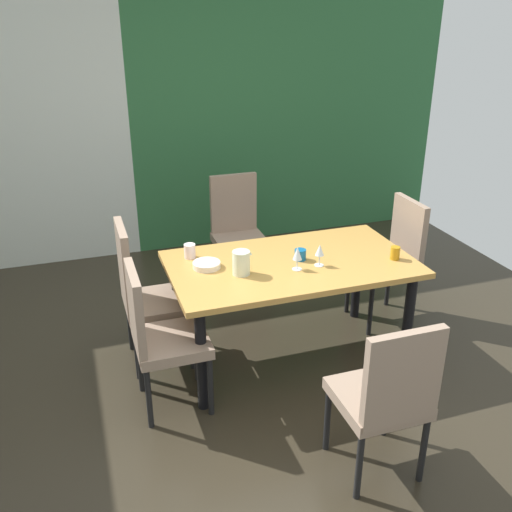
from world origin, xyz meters
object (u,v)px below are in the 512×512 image
(chair_right_far, at_px, (393,256))
(wine_glass_right, at_px, (320,251))
(wine_glass_front, at_px, (297,254))
(cup_near_shelf, at_px, (300,255))
(chair_left_near, at_px, (158,333))
(pitcher_corner, at_px, (241,263))
(chair_head_near, at_px, (387,394))
(cup_north, at_px, (190,251))
(dining_table, at_px, (291,273))
(chair_left_far, at_px, (144,291))
(cup_south, at_px, (395,253))
(chair_head_far, at_px, (237,228))
(serving_bowl_center, at_px, (207,265))

(chair_right_far, height_order, wine_glass_right, chair_right_far)
(wine_glass_front, relative_size, cup_near_shelf, 2.02)
(chair_left_near, height_order, chair_right_far, chair_right_far)
(chair_right_far, relative_size, wine_glass_right, 6.60)
(wine_glass_front, xyz_separation_m, pitcher_corner, (-0.37, 0.05, -0.03))
(chair_head_near, bearing_deg, cup_north, 114.17)
(dining_table, bearing_deg, chair_left_far, 165.01)
(chair_head_near, relative_size, cup_near_shelf, 12.30)
(dining_table, bearing_deg, wine_glass_front, -94.14)
(dining_table, relative_size, pitcher_corner, 10.32)
(wine_glass_right, distance_m, cup_south, 0.55)
(cup_south, distance_m, cup_north, 1.41)
(cup_near_shelf, bearing_deg, pitcher_corner, -169.15)
(dining_table, height_order, cup_near_shelf, cup_near_shelf)
(chair_head_far, distance_m, wine_glass_right, 1.40)
(dining_table, relative_size, chair_left_near, 1.72)
(chair_left_far, bearing_deg, serving_bowl_center, 67.09)
(cup_south, bearing_deg, chair_head_far, 116.24)
(chair_head_near, height_order, serving_bowl_center, chair_head_near)
(chair_head_near, height_order, wine_glass_right, chair_head_near)
(chair_right_far, xyz_separation_m, wine_glass_right, (-0.82, -0.38, 0.32))
(cup_south, bearing_deg, wine_glass_front, 175.07)
(wine_glass_right, relative_size, wine_glass_front, 0.95)
(wine_glass_front, distance_m, cup_south, 0.71)
(chair_right_far, height_order, cup_north, chair_right_far)
(serving_bowl_center, height_order, cup_south, cup_south)
(chair_left_far, bearing_deg, chair_head_near, 34.33)
(chair_head_far, height_order, cup_near_shelf, chair_head_far)
(wine_glass_front, bearing_deg, chair_left_near, -172.05)
(chair_head_far, bearing_deg, wine_glass_front, 90.06)
(chair_head_far, relative_size, cup_near_shelf, 12.76)
(chair_head_far, relative_size, pitcher_corner, 6.26)
(chair_left_far, relative_size, chair_head_near, 1.08)
(chair_left_far, xyz_separation_m, wine_glass_front, (0.97, -0.39, 0.30))
(chair_head_near, bearing_deg, wine_glass_front, 92.68)
(chair_right_far, bearing_deg, wine_glass_front, 111.61)
(chair_left_far, relative_size, cup_north, 10.60)
(chair_head_far, distance_m, cup_near_shelf, 1.26)
(chair_left_near, height_order, cup_south, chair_left_near)
(chair_left_far, xyz_separation_m, pitcher_corner, (0.60, -0.34, 0.27))
(pitcher_corner, bearing_deg, chair_left_far, 150.50)
(serving_bowl_center, bearing_deg, chair_left_far, 157.09)
(chair_left_near, bearing_deg, wine_glass_right, 97.29)
(dining_table, relative_size, chair_head_near, 1.71)
(chair_left_near, relative_size, wine_glass_right, 6.38)
(cup_north, relative_size, pitcher_corner, 0.62)
(chair_head_far, relative_size, serving_bowl_center, 5.44)
(chair_left_far, relative_size, pitcher_corner, 6.52)
(chair_head_near, relative_size, serving_bowl_center, 5.24)
(chair_left_near, height_order, chair_head_near, chair_head_near)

